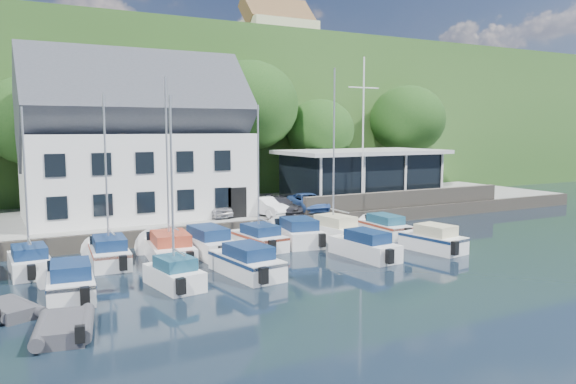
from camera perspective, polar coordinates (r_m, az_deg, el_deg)
name	(u,v)px	position (r m, az deg, el deg)	size (l,w,h in m)	color
ground	(370,272)	(27.38, 8.34, -8.09)	(180.00, 180.00, 0.00)	black
quay	(229,213)	(42.31, -5.98, -2.18)	(60.00, 13.00, 1.00)	gray
quay_face	(268,227)	(36.47, -2.06, -3.55)	(60.00, 0.30, 1.00)	#675F52
hillside	(109,120)	(84.70, -17.72, 6.97)	(160.00, 75.00, 16.00)	#294E1D
field_patch	(149,70)	(94.72, -13.97, 11.95)	(50.00, 30.00, 0.30)	#5C6331
farmhouse	(278,35)	(83.48, -1.06, 15.63)	(10.40, 7.00, 8.20)	beige
harbor_building	(137,151)	(38.75, -15.12, 4.04)	(14.40, 8.20, 8.70)	white
club_pavilion	(361,175)	(46.07, 7.47, 1.70)	(13.20, 7.20, 4.10)	black
seawall	(408,198)	(43.24, 12.09, -0.63)	(18.00, 0.50, 1.20)	#675F52
car_silver	(213,207)	(37.79, -7.61, -1.52)	(1.47, 3.66, 1.25)	silver
car_white	(266,206)	(37.87, -2.23, -1.47)	(1.29, 3.71, 1.22)	silver
car_dgrey	(279,205)	(38.40, -0.93, -1.37)	(1.69, 4.15, 1.21)	#2B2B30
car_blue	(308,202)	(39.93, 2.06, -0.98)	(1.54, 3.90, 1.34)	#315598
flagpole	(363,133)	(41.41, 7.63, 5.92)	(2.63, 0.20, 10.96)	white
tree_1	(34,144)	(43.33, -24.41, 4.48)	(6.98, 6.98, 9.54)	#133810
tree_2	(170,132)	(45.67, -11.86, 5.98)	(8.13, 8.13, 11.11)	#133810
tree_3	(249,129)	(47.89, -4.00, 6.39)	(8.46, 8.46, 11.56)	#133810
tree_4	(320,146)	(50.61, 3.22, 4.65)	(6.19, 6.19, 8.46)	#133810
tree_5	(407,137)	(55.84, 12.02, 5.46)	(7.29, 7.29, 9.97)	#133810
boat_r1_0	(25,186)	(28.91, -25.12, 0.59)	(1.88, 5.18, 8.39)	white
boat_r1_1	(106,177)	(29.35, -17.99, 1.46)	(1.92, 6.08, 8.89)	white
boat_r1_2	(167,172)	(29.44, -12.16, 1.98)	(2.24, 6.64, 9.24)	white
boat_r1_3	(206,240)	(31.11, -8.29, -4.85)	(1.94, 6.93, 1.56)	white
boat_r1_4	(258,173)	(31.75, -3.04, 1.93)	(1.96, 5.56, 8.67)	white
boat_r1_5	(297,231)	(33.43, 0.92, -3.98)	(2.22, 5.96, 1.56)	white
boat_r1_6	(334,163)	(34.11, 4.66, 3.00)	(1.97, 6.26, 9.58)	white
boat_r1_7	(383,225)	(36.55, 9.62, -3.31)	(1.74, 6.15, 1.38)	white
boat_r2_0	(70,279)	(24.86, -21.25, -8.21)	(1.95, 5.74, 1.48)	white
boat_r2_1	(172,191)	(24.39, -11.70, 0.12)	(1.71, 4.64, 8.42)	white
boat_r2_2	(246,259)	(26.56, -4.27, -6.84)	(1.99, 6.27, 1.49)	white
boat_r2_3	(364,244)	(30.24, 7.76, -5.23)	(1.75, 6.20, 1.50)	white
boat_r2_4	(433,238)	(32.58, 14.50, -4.51)	(1.87, 5.28, 1.52)	white
dinghy_0	(9,307)	(23.44, -26.49, -10.41)	(1.66, 2.77, 0.65)	#39393E
dinghy_1	(64,324)	(20.55, -21.77, -12.39)	(1.93, 3.21, 0.75)	#39393E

